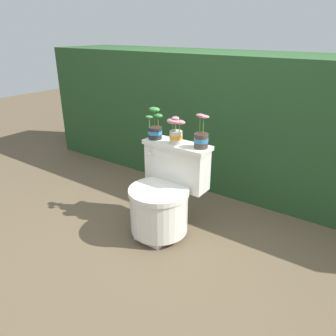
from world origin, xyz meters
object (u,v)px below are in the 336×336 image
(toilet, at_px, (164,196))
(potted_plant_left, at_px, (155,128))
(potted_plant_middle, at_px, (201,137))
(potted_plant_midleft, at_px, (176,132))

(toilet, relative_size, potted_plant_left, 2.84)
(potted_plant_left, xyz_separation_m, potted_plant_middle, (0.38, 0.02, -0.01))
(potted_plant_middle, bearing_deg, potted_plant_midleft, -171.97)
(potted_plant_middle, bearing_deg, potted_plant_left, -177.39)
(potted_plant_midleft, bearing_deg, toilet, -90.28)
(toilet, height_order, potted_plant_middle, potted_plant_middle)
(potted_plant_left, bearing_deg, potted_plant_middle, 2.61)
(potted_plant_left, height_order, potted_plant_midleft, potted_plant_left)
(potted_plant_left, distance_m, potted_plant_midleft, 0.19)
(toilet, distance_m, potted_plant_midleft, 0.47)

